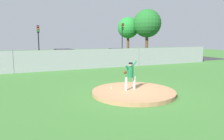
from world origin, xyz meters
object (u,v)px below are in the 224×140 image
(traffic_light_near, at_px, (38,37))
(traffic_light_far, at_px, (122,35))
(parked_car_champagne, at_px, (118,56))
(traffic_cone_orange, at_px, (24,66))
(baseball, at_px, (111,88))
(parked_car_slate, at_px, (64,57))
(pitcher_youth, at_px, (130,73))

(traffic_light_near, distance_m, traffic_light_far, 12.08)
(parked_car_champagne, distance_m, traffic_cone_orange, 11.28)
(baseball, bearing_deg, parked_car_slate, 90.30)
(baseball, bearing_deg, parked_car_champagne, 63.53)
(traffic_cone_orange, bearing_deg, parked_car_champagne, 9.84)
(pitcher_youth, relative_size, traffic_light_far, 0.31)
(parked_car_slate, xyz_separation_m, traffic_cone_orange, (-4.27, -1.97, -0.59))
(traffic_cone_orange, relative_size, traffic_light_near, 0.12)
(traffic_cone_orange, height_order, traffic_light_near, traffic_light_near)
(traffic_light_near, height_order, traffic_light_far, traffic_light_far)
(baseball, height_order, traffic_cone_orange, traffic_cone_orange)
(pitcher_youth, xyz_separation_m, traffic_light_near, (-3.29, 18.19, 2.00))
(traffic_light_near, bearing_deg, pitcher_youth, -79.75)
(pitcher_youth, distance_m, traffic_light_far, 20.96)
(baseball, relative_size, parked_car_champagne, 0.02)
(parked_car_champagne, relative_size, traffic_cone_orange, 7.68)
(parked_car_slate, distance_m, traffic_cone_orange, 4.74)
(pitcher_youth, relative_size, baseball, 21.77)
(pitcher_youth, xyz_separation_m, traffic_cone_orange, (-5.18, 12.28, -0.87))
(parked_car_champagne, distance_m, parked_car_slate, 6.83)
(traffic_cone_orange, xyz_separation_m, traffic_light_near, (1.89, 5.91, 2.87))
(pitcher_youth, height_order, parked_car_slate, pitcher_youth)
(parked_car_champagne, xyz_separation_m, traffic_cone_orange, (-11.10, -1.93, -0.54))
(parked_car_slate, xyz_separation_m, traffic_light_near, (-2.38, 3.94, 2.28))
(baseball, height_order, traffic_light_near, traffic_light_near)
(pitcher_youth, bearing_deg, parked_car_slate, 93.67)
(parked_car_champagne, bearing_deg, parked_car_slate, 179.64)
(parked_car_slate, height_order, traffic_light_near, traffic_light_near)
(baseball, relative_size, parked_car_slate, 0.02)
(parked_car_champagne, bearing_deg, traffic_light_far, 58.62)
(pitcher_youth, bearing_deg, traffic_cone_orange, 112.88)
(pitcher_youth, height_order, traffic_light_far, traffic_light_far)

